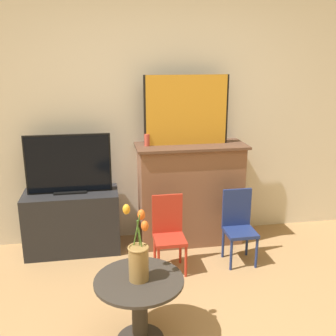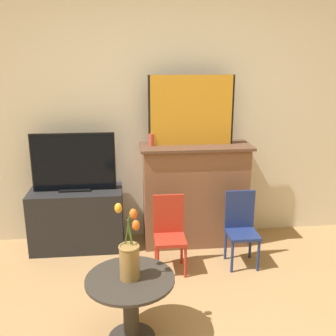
{
  "view_description": "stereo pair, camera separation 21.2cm",
  "coord_description": "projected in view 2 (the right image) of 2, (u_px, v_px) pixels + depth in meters",
  "views": [
    {
      "loc": [
        -0.55,
        -1.74,
        1.85
      ],
      "look_at": [
        -0.02,
        1.29,
        0.96
      ],
      "focal_mm": 42.0,
      "sensor_mm": 36.0,
      "label": 1
    },
    {
      "loc": [
        -0.34,
        -1.77,
        1.85
      ],
      "look_at": [
        -0.02,
        1.29,
        0.96
      ],
      "focal_mm": 42.0,
      "sensor_mm": 36.0,
      "label": 2
    }
  ],
  "objects": [
    {
      "name": "chair_red",
      "position": [
        170.0,
        230.0,
        3.45
      ],
      "size": [
        0.27,
        0.27,
        0.68
      ],
      "color": "#B22D1E",
      "rests_on": "ground"
    },
    {
      "name": "side_table",
      "position": [
        131.0,
        300.0,
        2.57
      ],
      "size": [
        0.58,
        0.58,
        0.47
      ],
      "color": "#332D28",
      "rests_on": "ground"
    },
    {
      "name": "painting",
      "position": [
        191.0,
        110.0,
        3.71
      ],
      "size": [
        0.82,
        0.03,
        0.66
      ],
      "color": "black",
      "rests_on": "fireplace_mantel"
    },
    {
      "name": "wall_back",
      "position": [
        161.0,
        107.0,
        3.9
      ],
      "size": [
        8.0,
        0.06,
        2.7
      ],
      "color": "beige",
      "rests_on": "ground"
    },
    {
      "name": "mantel_candle",
      "position": [
        151.0,
        140.0,
        3.74
      ],
      "size": [
        0.05,
        0.05,
        0.12
      ],
      "color": "#CC4C3D",
      "rests_on": "fireplace_mantel"
    },
    {
      "name": "chair_blue",
      "position": [
        241.0,
        225.0,
        3.55
      ],
      "size": [
        0.27,
        0.27,
        0.68
      ],
      "color": "navy",
      "rests_on": "ground"
    },
    {
      "name": "tv_stand",
      "position": [
        77.0,
        219.0,
        3.86
      ],
      "size": [
        0.89,
        0.41,
        0.6
      ],
      "color": "#232326",
      "rests_on": "ground"
    },
    {
      "name": "fireplace_mantel",
      "position": [
        194.0,
        193.0,
        3.93
      ],
      "size": [
        1.07,
        0.45,
        1.02
      ],
      "color": "brown",
      "rests_on": "ground"
    },
    {
      "name": "tv_monitor",
      "position": [
        74.0,
        163.0,
        3.71
      ],
      "size": [
        0.78,
        0.12,
        0.56
      ],
      "color": "black",
      "rests_on": "tv_stand"
    },
    {
      "name": "vase_tulips",
      "position": [
        129.0,
        256.0,
        2.49
      ],
      "size": [
        0.16,
        0.19,
        0.48
      ],
      "color": "olive",
      "rests_on": "side_table"
    }
  ]
}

